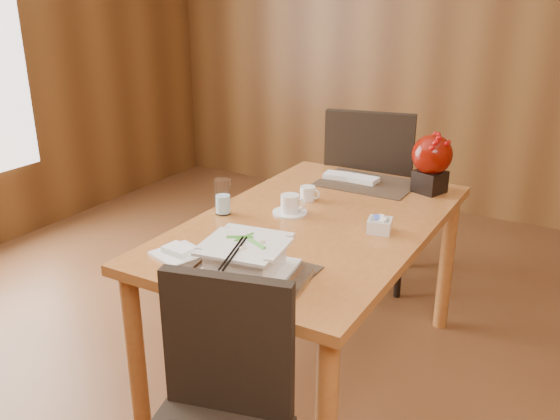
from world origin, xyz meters
The scene contains 14 objects.
back_wall centered at (0.00, 3.00, 1.40)m, with size 5.00×0.02×2.80m, color brown.
dining_table centered at (0.00, 0.60, 0.65)m, with size 0.90×1.50×0.75m.
placemat_near centered at (0.00, 0.05, 0.75)m, with size 0.45×0.33×0.01m, color black.
placemat_far centered at (0.00, 1.15, 0.75)m, with size 0.45×0.33×0.01m, color black.
soup_setting centered at (0.02, 0.04, 0.81)m, with size 0.33×0.33×0.12m.
coffee_cup centered at (-0.13, 0.61, 0.79)m, with size 0.15×0.15×0.08m.
water_glass centered at (-0.37, 0.47, 0.83)m, with size 0.07×0.07×0.15m, color white.
creamer_jug centered at (-0.14, 0.80, 0.78)m, with size 0.09×0.09×0.06m, color white, non-canonical shape.
sugar_caddy centered at (0.27, 0.61, 0.78)m, with size 0.09×0.09×0.05m, color white.
berry_decor centered at (0.30, 1.18, 0.90)m, with size 0.19×0.19×0.27m.
napkins_far centered at (-0.07, 1.15, 0.77)m, with size 0.27×0.10×0.02m, color white, non-canonical shape.
bread_plate centered at (-0.27, 0.05, 0.76)m, with size 0.16×0.16×0.01m, color white.
near_chair centered at (0.16, -0.33, 0.50)m, with size 0.50×0.51×0.89m.
far_chair centered at (-0.13, 1.54, 0.59)m, with size 0.58×0.58×1.05m.
Camera 1 is at (1.00, -1.43, 1.65)m, focal length 38.00 mm.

